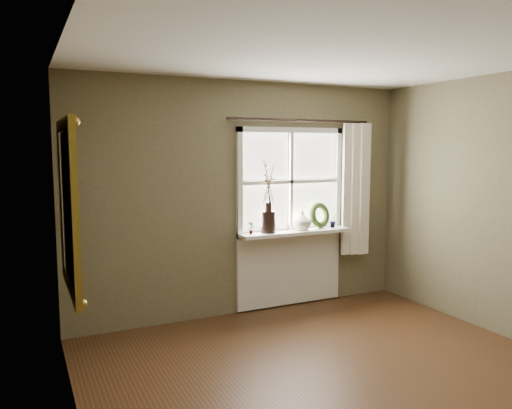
{
  "coord_description": "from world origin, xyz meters",
  "views": [
    {
      "loc": [
        -2.3,
        -2.8,
        1.87
      ],
      "look_at": [
        -0.22,
        1.55,
        1.32
      ],
      "focal_mm": 35.0,
      "sensor_mm": 36.0,
      "label": 1
    }
  ],
  "objects": [
    {
      "name": "window_frame",
      "position": [
        0.55,
        2.23,
        1.48
      ],
      "size": [
        1.36,
        0.06,
        1.24
      ],
      "color": "white",
      "rests_on": "wall_back"
    },
    {
      "name": "wreath",
      "position": [
        0.91,
        2.16,
        1.04
      ],
      "size": [
        0.34,
        0.22,
        0.32
      ],
      "primitive_type": "torus",
      "rotation": [
        1.36,
        0.0,
        0.26
      ],
      "color": "#33451F",
      "rests_on": "window_sill"
    },
    {
      "name": "cream_vase",
      "position": [
        0.65,
        2.12,
        1.03
      ],
      "size": [
        0.23,
        0.23,
        0.23
      ],
      "primitive_type": "imported",
      "rotation": [
        0.0,
        0.0,
        0.04
      ],
      "color": "beige",
      "rests_on": "window_sill"
    },
    {
      "name": "dark_jug",
      "position": [
        0.21,
        2.12,
        1.04
      ],
      "size": [
        0.21,
        0.21,
        0.25
      ],
      "primitive_type": "cylinder",
      "rotation": [
        0.0,
        0.0,
        0.32
      ],
      "color": "black",
      "rests_on": "window_sill"
    },
    {
      "name": "ceiling",
      "position": [
        0.0,
        0.0,
        2.6
      ],
      "size": [
        4.5,
        4.5,
        0.0
      ],
      "primitive_type": "plane",
      "color": "silver",
      "rests_on": "ground"
    },
    {
      "name": "curtain",
      "position": [
        1.39,
        2.13,
        1.37
      ],
      "size": [
        0.36,
        0.12,
        1.59
      ],
      "primitive_type": "cube",
      "color": "#EEE7CE",
      "rests_on": "wall_back"
    },
    {
      "name": "potted_plant_right",
      "position": [
        1.08,
        2.12,
        1.0
      ],
      "size": [
        0.11,
        0.1,
        0.16
      ],
      "primitive_type": "imported",
      "rotation": [
        0.0,
        0.0,
        0.34
      ],
      "color": "#33451F",
      "rests_on": "window_sill"
    },
    {
      "name": "gilt_mirror",
      "position": [
        -1.96,
        1.3,
        1.42
      ],
      "size": [
        0.1,
        1.14,
        1.36
      ],
      "color": "white",
      "rests_on": "wall_left"
    },
    {
      "name": "wall_back",
      "position": [
        0.0,
        2.3,
        1.3
      ],
      "size": [
        4.0,
        0.1,
        2.6
      ],
      "primitive_type": "cube",
      "color": "brown",
      "rests_on": "ground"
    },
    {
      "name": "wall_left",
      "position": [
        -2.05,
        0.0,
        1.3
      ],
      "size": [
        0.1,
        4.5,
        2.6
      ],
      "primitive_type": "cube",
      "color": "brown",
      "rests_on": "ground"
    },
    {
      "name": "potted_plant_left",
      "position": [
        -0.01,
        2.12,
        1.0
      ],
      "size": [
        0.09,
        0.08,
        0.15
      ],
      "primitive_type": "imported",
      "rotation": [
        0.0,
        0.0,
        0.35
      ],
      "color": "#33451F",
      "rests_on": "window_sill"
    },
    {
      "name": "curtain_rod",
      "position": [
        0.65,
        2.17,
        2.18
      ],
      "size": [
        1.84,
        0.03,
        0.03
      ],
      "primitive_type": "cylinder",
      "rotation": [
        0.0,
        1.57,
        0.0
      ],
      "color": "black",
      "rests_on": "wall_back"
    },
    {
      "name": "window_apron",
      "position": [
        0.55,
        2.23,
        0.46
      ],
      "size": [
        1.36,
        0.04,
        0.88
      ],
      "primitive_type": "cube",
      "color": "white",
      "rests_on": "ground"
    },
    {
      "name": "window_sill",
      "position": [
        0.55,
        2.12,
        0.9
      ],
      "size": [
        1.36,
        0.26,
        0.04
      ],
      "primitive_type": "cube",
      "color": "white",
      "rests_on": "wall_back"
    },
    {
      "name": "floor",
      "position": [
        0.0,
        0.0,
        0.0
      ],
      "size": [
        4.5,
        4.5,
        0.0
      ],
      "primitive_type": "plane",
      "color": "#422714",
      "rests_on": "ground"
    }
  ]
}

